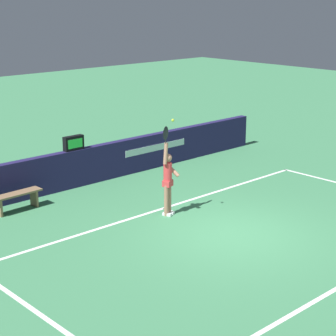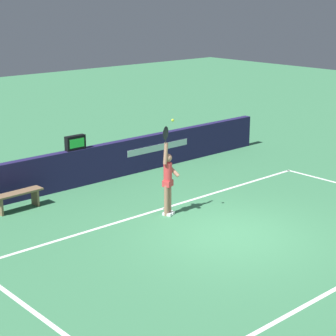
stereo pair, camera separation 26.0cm
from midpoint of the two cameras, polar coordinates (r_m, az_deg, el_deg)
name	(u,v)px [view 2 (the right image)]	position (r m, az deg, el deg)	size (l,w,h in m)	color
ground_plane	(233,234)	(14.66, 6.59, -6.19)	(60.00, 60.00, 0.00)	#3F8355
court_lines	(244,238)	(14.44, 7.66, -6.57)	(10.93, 5.79, 0.00)	white
back_wall	(94,164)	(18.49, -6.51, 0.37)	(14.02, 0.25, 1.12)	#231C4E
speed_display	(75,143)	(17.93, -8.28, 2.37)	(0.63, 0.19, 0.42)	black
tennis_player	(168,179)	(15.50, 0.46, -1.01)	(0.50, 0.45, 2.37)	#A5725A
tennis_ball	(173,120)	(14.78, 0.95, 4.50)	(0.07, 0.07, 0.07)	#C8E130
courtside_bench_near	(17,197)	(16.49, -13.52, -2.62)	(1.43, 0.42, 0.49)	#87684A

